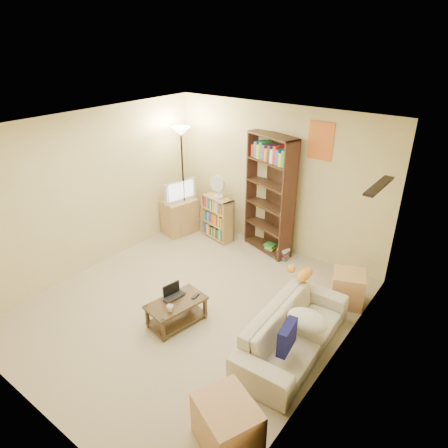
# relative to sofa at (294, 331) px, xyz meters

# --- Properties ---
(room) EXTENTS (4.50, 4.54, 2.52)m
(room) POSITION_rel_sofa_xyz_m (-1.55, -0.10, 1.35)
(room) COLOR #BDAE8E
(room) RESTS_ON ground
(sofa) EXTENTS (1.92, 0.90, 0.54)m
(sofa) POSITION_rel_sofa_xyz_m (0.00, 0.00, 0.00)
(sofa) COLOR beige
(sofa) RESTS_ON ground
(navy_pillow) EXTENTS (0.16, 0.37, 0.32)m
(navy_pillow) POSITION_rel_sofa_xyz_m (0.11, -0.40, 0.25)
(navy_pillow) COLOR #121451
(navy_pillow) RESTS_ON sofa
(cream_blanket) EXTENTS (0.50, 0.36, 0.21)m
(cream_blanket) POSITION_rel_sofa_xyz_m (0.13, 0.05, 0.19)
(cream_blanket) COLOR beige
(cream_blanket) RESTS_ON sofa
(tabby_cat) EXTENTS (0.43, 0.17, 0.15)m
(tabby_cat) POSITION_rel_sofa_xyz_m (-0.27, 0.70, 0.34)
(tabby_cat) COLOR orange
(tabby_cat) RESTS_ON sofa
(coffee_table) EXTENTS (0.56, 0.83, 0.34)m
(coffee_table) POSITION_rel_sofa_xyz_m (-1.46, -0.49, -0.06)
(coffee_table) COLOR #402D18
(coffee_table) RESTS_ON ground
(laptop) EXTENTS (0.37, 0.29, 0.02)m
(laptop) POSITION_rel_sofa_xyz_m (-1.49, -0.45, 0.08)
(laptop) COLOR black
(laptop) RESTS_ON coffee_table
(laptop_screen) EXTENTS (0.06, 0.25, 0.17)m
(laptop_screen) POSITION_rel_sofa_xyz_m (-1.60, -0.43, 0.17)
(laptop_screen) COLOR white
(laptop_screen) RESTS_ON laptop
(mug) EXTENTS (0.16, 0.16, 0.08)m
(mug) POSITION_rel_sofa_xyz_m (-1.38, -0.68, 0.11)
(mug) COLOR white
(mug) RESTS_ON coffee_table
(tv_remote) EXTENTS (0.06, 0.14, 0.02)m
(tv_remote) POSITION_rel_sofa_xyz_m (-1.33, -0.26, 0.08)
(tv_remote) COLOR black
(tv_remote) RESTS_ON coffee_table
(tv_stand) EXTENTS (0.56, 0.69, 0.65)m
(tv_stand) POSITION_rel_sofa_xyz_m (-3.25, 1.51, 0.06)
(tv_stand) COLOR tan
(tv_stand) RESTS_ON ground
(television) EXTENTS (0.73, 0.38, 0.40)m
(television) POSITION_rel_sofa_xyz_m (-3.25, 1.51, 0.58)
(television) COLOR black
(television) RESTS_ON tv_stand
(tall_bookshelf) EXTENTS (0.97, 0.57, 2.05)m
(tall_bookshelf) POSITION_rel_sofa_xyz_m (-1.55, 1.94, 0.81)
(tall_bookshelf) COLOR #3A1F16
(tall_bookshelf) RESTS_ON ground
(short_bookshelf) EXTENTS (0.68, 0.39, 0.82)m
(short_bookshelf) POSITION_rel_sofa_xyz_m (-2.52, 1.75, 0.14)
(short_bookshelf) COLOR tan
(short_bookshelf) RESTS_ON ground
(desk_fan) EXTENTS (0.29, 0.16, 0.43)m
(desk_fan) POSITION_rel_sofa_xyz_m (-2.48, 1.71, 0.79)
(desk_fan) COLOR silver
(desk_fan) RESTS_ON short_bookshelf
(floor_lamp) EXTENTS (0.34, 0.34, 2.02)m
(floor_lamp) POSITION_rel_sofa_xyz_m (-3.17, 1.57, 1.34)
(floor_lamp) COLOR black
(floor_lamp) RESTS_ON ground
(side_table) EXTENTS (0.55, 0.55, 0.49)m
(side_table) POSITION_rel_sofa_xyz_m (0.17, 1.28, -0.03)
(side_table) COLOR tan
(side_table) RESTS_ON ground
(end_cabinet) EXTENTS (0.72, 0.67, 0.48)m
(end_cabinet) POSITION_rel_sofa_xyz_m (0.10, -1.47, -0.03)
(end_cabinet) COLOR tan
(end_cabinet) RESTS_ON ground
(book_stacks) EXTENTS (0.49, 0.22, 0.20)m
(book_stacks) POSITION_rel_sofa_xyz_m (-1.29, 1.84, -0.18)
(book_stacks) COLOR red
(book_stacks) RESTS_ON ground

